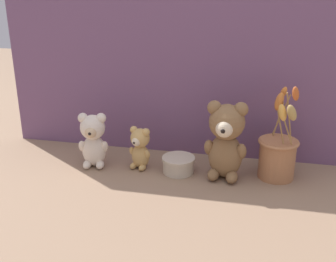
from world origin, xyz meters
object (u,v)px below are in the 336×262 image
object	(u,v)px
decorative_tin_tall	(179,164)
teddy_bear_medium	(93,139)
teddy_bear_large	(226,139)
teddy_bear_small	(140,147)
flower_vase	(278,154)

from	to	relation	value
decorative_tin_tall	teddy_bear_medium	bearing A→B (deg)	-177.19
teddy_bear_large	teddy_bear_small	world-z (taller)	teddy_bear_large
teddy_bear_small	flower_vase	world-z (taller)	flower_vase
teddy_bear_small	teddy_bear_large	bearing A→B (deg)	-1.91
teddy_bear_large	teddy_bear_small	distance (m)	0.29
teddy_bear_large	teddy_bear_medium	size ratio (longest dim) A/B	1.35
flower_vase	decorative_tin_tall	distance (m)	0.32
teddy_bear_medium	flower_vase	world-z (taller)	flower_vase
teddy_bear_large	flower_vase	world-z (taller)	flower_vase
teddy_bear_large	teddy_bear_medium	world-z (taller)	teddy_bear_large
flower_vase	teddy_bear_large	bearing A→B (deg)	-167.64
teddy_bear_large	flower_vase	bearing A→B (deg)	12.36
teddy_bear_medium	decorative_tin_tall	distance (m)	0.29
teddy_bear_large	teddy_bear_small	size ratio (longest dim) A/B	1.74
teddy_bear_large	teddy_bear_medium	distance (m)	0.44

